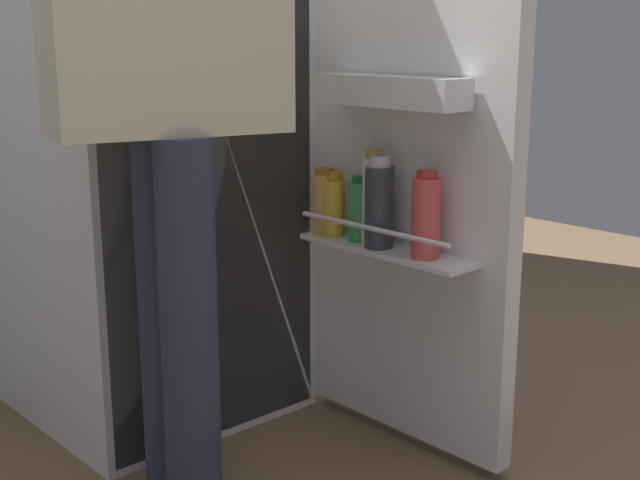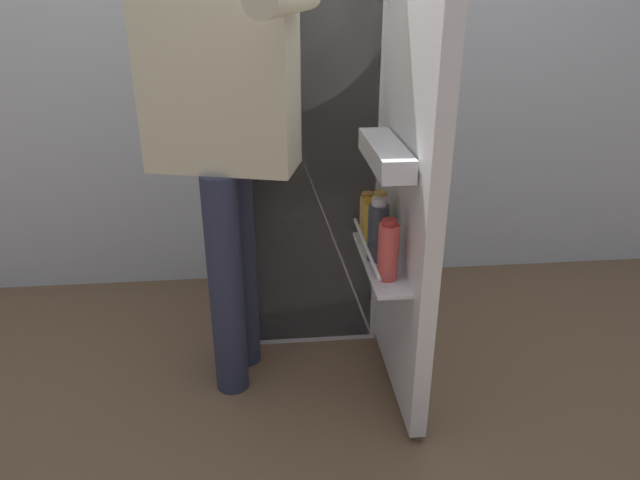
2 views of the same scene
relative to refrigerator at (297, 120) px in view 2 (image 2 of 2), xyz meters
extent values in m
plane|color=brown|center=(-0.03, -0.50, -0.88)|extent=(5.88, 5.88, 0.00)
cube|color=silver|center=(-0.03, 0.42, 0.42)|extent=(4.40, 0.10, 2.61)
cube|color=white|center=(-0.03, 0.06, 0.00)|extent=(0.66, 0.62, 1.77)
cube|color=white|center=(-0.03, -0.25, 0.00)|extent=(0.62, 0.01, 1.73)
cube|color=white|center=(-0.03, -0.20, -0.08)|extent=(0.58, 0.09, 0.01)
cube|color=white|center=(0.33, -0.57, 0.01)|extent=(0.06, 0.63, 1.74)
cube|color=white|center=(0.24, -0.57, -0.36)|extent=(0.11, 0.49, 0.01)
cylinder|color=silver|center=(0.19, -0.57, -0.30)|extent=(0.01, 0.47, 0.01)
cube|color=white|center=(0.24, -0.57, 0.01)|extent=(0.10, 0.42, 0.07)
cylinder|color=green|center=(0.25, -0.47, -0.29)|extent=(0.05, 0.05, 0.15)
cylinder|color=#195B28|center=(0.25, -0.47, -0.20)|extent=(0.04, 0.04, 0.02)
cylinder|color=#333842|center=(0.23, -0.55, -0.26)|extent=(0.07, 0.07, 0.20)
cylinder|color=silver|center=(0.23, -0.55, -0.15)|extent=(0.05, 0.05, 0.03)
cylinder|color=#DB4C47|center=(0.24, -0.70, -0.27)|extent=(0.07, 0.07, 0.19)
cylinder|color=#B22D28|center=(0.24, -0.70, -0.16)|extent=(0.05, 0.05, 0.02)
cylinder|color=#EDE5CC|center=(0.24, -0.53, -0.25)|extent=(0.05, 0.05, 0.21)
cylinder|color=#B78933|center=(0.24, -0.53, -0.13)|extent=(0.04, 0.04, 0.02)
cylinder|color=gold|center=(0.24, -0.39, -0.29)|extent=(0.05, 0.05, 0.14)
cylinder|color=#BC8419|center=(0.24, -0.39, -0.20)|extent=(0.04, 0.04, 0.02)
cylinder|color=tan|center=(0.23, -0.36, -0.28)|extent=(0.06, 0.06, 0.15)
cylinder|color=#996623|center=(0.23, -0.36, -0.20)|extent=(0.05, 0.05, 0.02)
cylinder|color=gold|center=(0.07, -0.20, -0.02)|extent=(0.09, 0.09, 0.09)
cylinder|color=#2D334C|center=(-0.24, -0.35, -0.47)|extent=(0.12, 0.12, 0.83)
cylinder|color=#2D334C|center=(-0.29, -0.51, -0.47)|extent=(0.12, 0.12, 0.83)
cube|color=beige|center=(-0.26, -0.43, 0.24)|extent=(0.51, 0.34, 0.59)
cylinder|color=beige|center=(-0.20, -0.20, 0.21)|extent=(0.08, 0.08, 0.55)
camera|label=1|loc=(-1.22, -1.94, 0.14)|focal=48.01mm
camera|label=2|loc=(-0.14, -2.31, 0.51)|focal=32.61mm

